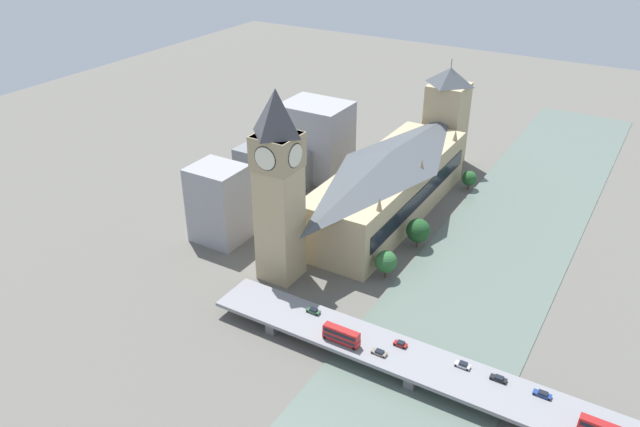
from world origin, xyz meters
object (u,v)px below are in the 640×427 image
object	(u,v)px
car_northbound_tail	(463,365)
car_northbound_mid	(379,352)
victoria_tower	(446,117)
double_decker_bus_mid	(341,335)
clock_tower	(278,182)
car_southbound_mid	(313,311)
car_northbound_lead	(400,344)
road_bridge	(418,364)
parliament_hall	(389,184)
car_southbound_tail	(543,394)
car_southbound_lead	(499,378)

from	to	relation	value
car_northbound_tail	car_northbound_mid	bearing A→B (deg)	17.84
victoria_tower	double_decker_bus_mid	world-z (taller)	victoria_tower
clock_tower	car_northbound_mid	world-z (taller)	clock_tower
victoria_tower	car_southbound_mid	world-z (taller)	victoria_tower
car_northbound_tail	clock_tower	bearing A→B (deg)	-14.26
car_northbound_lead	car_southbound_mid	size ratio (longest dim) A/B	0.88
road_bridge	clock_tower	bearing A→B (deg)	-20.07
clock_tower	parliament_hall	bearing A→B (deg)	-102.34
car_northbound_mid	car_southbound_mid	world-z (taller)	car_southbound_mid
car_northbound_mid	car_southbound_tail	xyz separation A→B (m)	(-43.59, -7.24, 0.02)
road_bridge	double_decker_bus_mid	bearing A→B (deg)	10.39
car_northbound_tail	road_bridge	bearing A→B (deg)	19.20
parliament_hall	double_decker_bus_mid	world-z (taller)	parliament_hall
parliament_hall	car_northbound_mid	xyz separation A→B (m)	(-37.52, 85.33, -8.24)
car_northbound_lead	car_northbound_mid	xyz separation A→B (m)	(3.66, 6.36, -0.09)
car_southbound_mid	car_southbound_tail	distance (m)	69.48
clock_tower	road_bridge	bearing A→B (deg)	159.93
car_northbound_mid	victoria_tower	bearing A→B (deg)	-75.69
victoria_tower	car_northbound_mid	distance (m)	153.08
victoria_tower	car_southbound_tail	size ratio (longest dim) A/B	10.89
car_northbound_mid	car_northbound_tail	xyz separation A→B (m)	(-22.05, -7.10, 0.09)
road_bridge	car_southbound_lead	world-z (taller)	car_southbound_lead
car_northbound_lead	car_northbound_tail	bearing A→B (deg)	-177.71
car_northbound_tail	car_southbound_mid	distance (m)	47.94
road_bridge	car_northbound_tail	size ratio (longest dim) A/B	30.87
victoria_tower	car_southbound_lead	size ratio (longest dim) A/B	11.41
double_decker_bus_mid	car_southbound_lead	xyz separation A→B (m)	(-43.83, -8.02, -2.01)
car_northbound_lead	car_northbound_tail	size ratio (longest dim) A/B	0.91
victoria_tower	car_northbound_lead	world-z (taller)	victoria_tower
clock_tower	car_southbound_tail	bearing A→B (deg)	168.99
car_northbound_tail	parliament_hall	bearing A→B (deg)	-52.71
victoria_tower	car_northbound_tail	size ratio (longest dim) A/B	12.03
car_southbound_lead	parliament_hall	bearing A→B (deg)	-48.36
car_northbound_lead	car_southbound_mid	xyz separation A→B (m)	(29.56, -0.34, 0.05)
parliament_hall	car_southbound_mid	size ratio (longest dim) A/B	22.28
car_northbound_mid	road_bridge	bearing A→B (deg)	-163.61
car_northbound_mid	car_southbound_tail	world-z (taller)	car_southbound_tail
clock_tower	victoria_tower	world-z (taller)	clock_tower
victoria_tower	parliament_hall	bearing A→B (deg)	90.05
car_northbound_lead	car_southbound_lead	xyz separation A→B (m)	(-28.41, -0.69, -0.08)
car_southbound_mid	car_southbound_tail	world-z (taller)	car_southbound_mid
clock_tower	victoria_tower	xyz separation A→B (m)	(-13.02, -121.77, -12.77)
car_northbound_lead	car_northbound_tail	distance (m)	18.40
parliament_hall	victoria_tower	size ratio (longest dim) A/B	1.92
clock_tower	car_northbound_tail	size ratio (longest dim) A/B	15.89
car_southbound_mid	car_southbound_tail	size ratio (longest dim) A/B	0.94
car_southbound_lead	victoria_tower	bearing A→B (deg)	-63.59
car_southbound_tail	parliament_hall	bearing A→B (deg)	-43.91
double_decker_bus_mid	victoria_tower	bearing A→B (deg)	-80.12
car_northbound_mid	car_southbound_lead	world-z (taller)	car_southbound_lead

